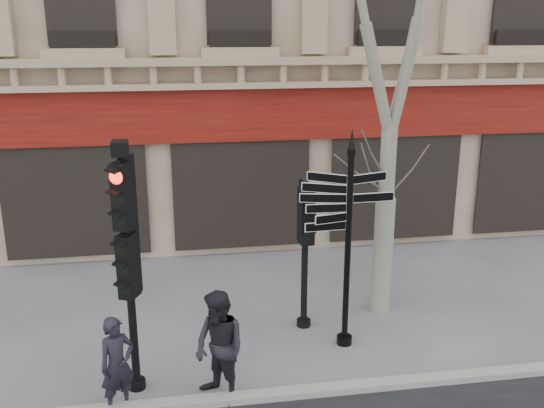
{
  "coord_description": "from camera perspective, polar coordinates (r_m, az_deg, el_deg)",
  "views": [
    {
      "loc": [
        -1.58,
        -9.59,
        5.72
      ],
      "look_at": [
        0.07,
        0.6,
        2.61
      ],
      "focal_mm": 40.0,
      "sensor_mm": 36.0,
      "label": 1
    }
  ],
  "objects": [
    {
      "name": "fingerpost",
      "position": [
        10.53,
        7.31,
        0.02
      ],
      "size": [
        1.9,
        1.9,
        4.03
      ],
      "rotation": [
        0.0,
        0.0,
        -0.14
      ],
      "color": "black",
      "rests_on": "ground"
    },
    {
      "name": "traffic_signal_secondary",
      "position": [
        11.35,
        3.14,
        -2.55
      ],
      "size": [
        0.5,
        0.38,
        2.82
      ],
      "rotation": [
        0.0,
        0.0,
        0.09
      ],
      "color": "black",
      "rests_on": "ground"
    },
    {
      "name": "kerb",
      "position": [
        10.07,
        1.47,
        -17.4
      ],
      "size": [
        80.0,
        0.25,
        0.12
      ],
      "primitive_type": "cube",
      "color": "gray",
      "rests_on": "ground"
    },
    {
      "name": "pedestrian_b",
      "position": [
        9.59,
        -4.96,
        -13.35
      ],
      "size": [
        1.09,
        1.13,
        1.83
      ],
      "primitive_type": "imported",
      "rotation": [
        0.0,
        0.0,
        -0.92
      ],
      "color": "black",
      "rests_on": "ground"
    },
    {
      "name": "traffic_signal_main",
      "position": [
        9.4,
        -13.53,
        -3.25
      ],
      "size": [
        0.54,
        0.48,
        4.08
      ],
      "rotation": [
        0.0,
        0.0,
        -0.43
      ],
      "color": "black",
      "rests_on": "ground"
    },
    {
      "name": "ground",
      "position": [
        11.27,
        0.12,
        -13.71
      ],
      "size": [
        80.0,
        80.0,
        0.0
      ],
      "primitive_type": "plane",
      "color": "#5A5A5E",
      "rests_on": "ground"
    },
    {
      "name": "pedestrian_a",
      "position": [
        9.7,
        -14.36,
        -14.46
      ],
      "size": [
        0.67,
        0.61,
        1.54
      ],
      "primitive_type": "imported",
      "rotation": [
        0.0,
        0.0,
        0.56
      ],
      "color": "black",
      "rests_on": "ground"
    }
  ]
}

